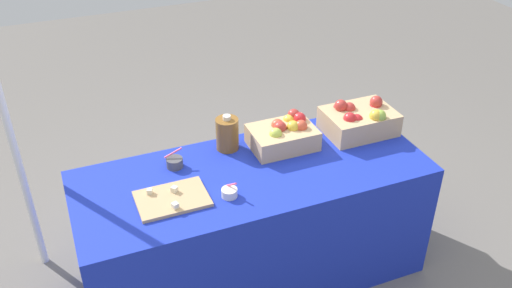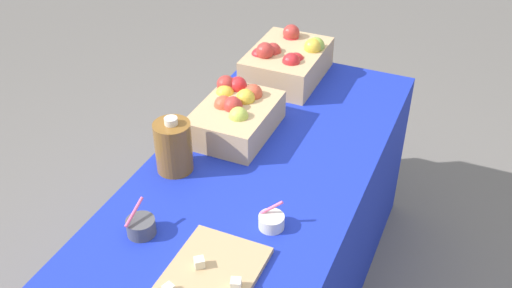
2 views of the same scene
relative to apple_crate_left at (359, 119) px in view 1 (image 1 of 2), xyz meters
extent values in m
plane|color=slate|center=(-0.73, -0.15, -0.82)|extent=(10.00, 10.00, 0.00)
cube|color=#192DB7|center=(-0.73, -0.15, -0.45)|extent=(1.90, 0.76, 0.74)
cube|color=tan|center=(0.00, 0.00, -0.01)|extent=(0.40, 0.30, 0.13)
sphere|color=#B2332D|center=(-0.09, 0.07, 0.07)|extent=(0.08, 0.08, 0.08)
sphere|color=#B2332D|center=(0.13, 0.03, 0.07)|extent=(0.08, 0.08, 0.08)
sphere|color=#B2332D|center=(-0.04, 0.05, 0.05)|extent=(0.08, 0.08, 0.08)
sphere|color=red|center=(-0.10, -0.05, 0.05)|extent=(0.08, 0.08, 0.08)
sphere|color=gold|center=(0.04, -0.10, 0.07)|extent=(0.08, 0.08, 0.08)
sphere|color=red|center=(0.13, 0.03, 0.04)|extent=(0.08, 0.08, 0.08)
sphere|color=red|center=(-0.08, 0.10, 0.04)|extent=(0.08, 0.08, 0.08)
sphere|color=#99B742|center=(0.06, -0.11, 0.06)|extent=(0.08, 0.08, 0.08)
sphere|color=red|center=(-0.06, -0.06, 0.04)|extent=(0.08, 0.08, 0.08)
cube|color=tan|center=(-0.48, 0.02, -0.02)|extent=(0.36, 0.26, 0.11)
sphere|color=#B2332D|center=(-0.35, 0.11, 0.03)|extent=(0.07, 0.07, 0.07)
sphere|color=gold|center=(-0.43, 0.01, 0.04)|extent=(0.07, 0.07, 0.07)
sphere|color=gold|center=(-0.41, 0.10, 0.03)|extent=(0.07, 0.07, 0.07)
sphere|color=#D14C33|center=(-0.38, -0.01, 0.04)|extent=(0.07, 0.07, 0.07)
sphere|color=#B2332D|center=(-0.37, 0.12, 0.05)|extent=(0.07, 0.07, 0.07)
sphere|color=#B2332D|center=(-0.50, 0.03, 0.04)|extent=(0.07, 0.07, 0.07)
sphere|color=#B2C64C|center=(-0.54, -0.02, 0.03)|extent=(0.07, 0.07, 0.07)
sphere|color=#D14C33|center=(-0.50, 0.07, 0.04)|extent=(0.07, 0.07, 0.07)
sphere|color=red|center=(-0.35, 0.07, 0.04)|extent=(0.07, 0.07, 0.07)
cube|color=tan|center=(-1.19, -0.23, -0.07)|extent=(0.35, 0.25, 0.02)
cube|color=beige|center=(-1.20, -0.31, -0.05)|extent=(0.04, 0.04, 0.03)
cube|color=beige|center=(-1.29, -0.16, -0.05)|extent=(0.03, 0.03, 0.03)
cube|color=beige|center=(-1.17, -0.19, -0.05)|extent=(0.04, 0.04, 0.03)
cylinder|color=silver|center=(-0.92, -0.30, -0.06)|extent=(0.08, 0.08, 0.04)
cylinder|color=#EA598C|center=(-0.91, -0.30, -0.02)|extent=(0.04, 0.07, 0.05)
cylinder|color=#4C4C51|center=(-1.10, 0.05, -0.05)|extent=(0.09, 0.09, 0.05)
cylinder|color=#EA598C|center=(-1.10, 0.07, 0.00)|extent=(0.10, 0.01, 0.05)
cylinder|color=brown|center=(-0.78, 0.12, 0.01)|extent=(0.13, 0.13, 0.19)
cylinder|color=silver|center=(-0.78, 0.12, 0.12)|extent=(0.04, 0.04, 0.02)
cylinder|color=white|center=(-1.89, 0.42, 0.27)|extent=(0.04, 0.04, 2.18)
camera|label=1|loc=(-1.63, -2.40, 1.63)|focal=39.08mm
camera|label=2|loc=(-2.18, -0.80, 1.18)|focal=41.55mm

